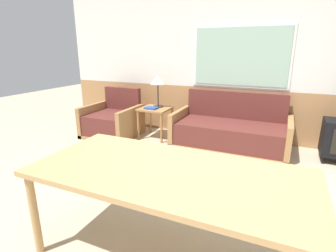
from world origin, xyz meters
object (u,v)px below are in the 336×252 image
side_table (155,113)px  table_lamp (158,81)px  dining_table (170,178)px  couch (230,132)px  armchair (113,122)px

side_table → table_lamp: (0.01, 0.09, 0.56)m
table_lamp → dining_table: bearing=-62.1°
side_table → table_lamp: size_ratio=0.98×
table_lamp → couch: bearing=-1.1°
side_table → dining_table: size_ratio=0.27×
dining_table → side_table: bearing=119.0°
side_table → dining_table: bearing=-61.0°
side_table → dining_table: 2.85m
couch → table_lamp: table_lamp is taller
couch → dining_table: bearing=-88.9°
couch → dining_table: couch is taller
couch → dining_table: size_ratio=0.90×
couch → armchair: bearing=-172.8°
armchair → dining_table: 3.17m
couch → side_table: bearing=-177.2°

